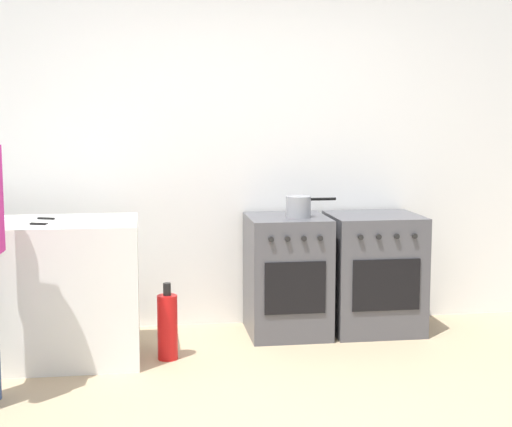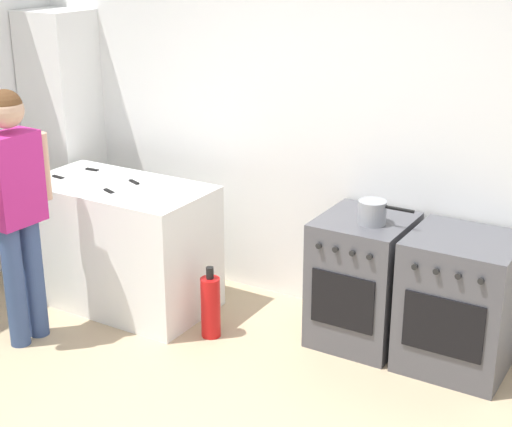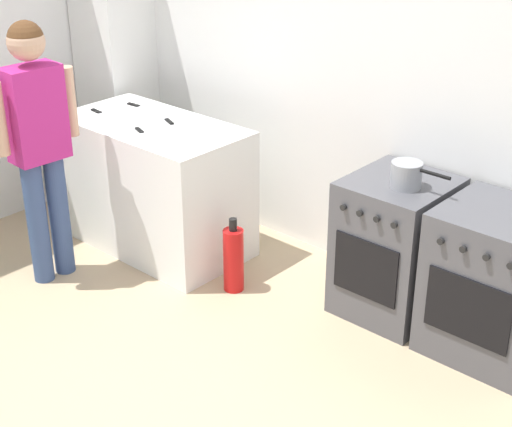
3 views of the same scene
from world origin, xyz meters
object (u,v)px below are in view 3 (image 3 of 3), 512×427
(person, at_px, (37,131))
(larder_cabinet, at_px, (116,69))
(oven_left, at_px, (395,246))
(knife_utility, at_px, (140,107))
(pot, at_px, (407,175))
(knife_chef, at_px, (165,118))
(knife_carving, at_px, (145,135))
(oven_right, at_px, (495,283))
(knife_bread, at_px, (105,115))
(fire_extinguisher, at_px, (233,259))

(person, xyz_separation_m, larder_cabinet, (-0.77, 1.23, -0.01))
(oven_left, xyz_separation_m, larder_cabinet, (-2.65, 0.10, 0.57))
(knife_utility, bearing_deg, larder_cabinet, 153.99)
(pot, bearing_deg, knife_chef, -173.86)
(oven_left, xyz_separation_m, knife_carving, (-1.55, -0.56, 0.48))
(knife_chef, relative_size, larder_cabinet, 0.15)
(oven_right, distance_m, knife_carving, 2.32)
(knife_bread, bearing_deg, oven_right, 10.13)
(fire_extinguisher, bearing_deg, pot, 24.01)
(knife_chef, xyz_separation_m, fire_extinguisher, (0.84, -0.23, -0.69))
(knife_utility, bearing_deg, fire_extinguisher, -13.43)
(pot, xyz_separation_m, knife_chef, (-1.78, -0.19, -0.02))
(knife_carving, xyz_separation_m, fire_extinguisher, (0.68, 0.09, -0.69))
(oven_left, bearing_deg, knife_chef, -171.65)
(fire_extinguisher, distance_m, larder_cabinet, 2.03)
(pot, height_order, knife_utility, pot)
(person, bearing_deg, knife_bread, 105.88)
(knife_chef, bearing_deg, fire_extinguisher, -15.14)
(knife_carving, relative_size, person, 0.19)
(person, bearing_deg, pot, 28.83)
(knife_carving, distance_m, knife_utility, 0.60)
(knife_carving, relative_size, larder_cabinet, 0.16)
(person, height_order, larder_cabinet, larder_cabinet)
(larder_cabinet, bearing_deg, oven_right, -1.78)
(knife_chef, bearing_deg, pot, 6.14)
(oven_right, height_order, knife_bread, knife_bread)
(oven_left, height_order, larder_cabinet, larder_cabinet)
(fire_extinguisher, bearing_deg, knife_utility, 166.57)
(knife_chef, xyz_separation_m, person, (-0.17, -0.88, 0.10))
(oven_right, relative_size, larder_cabinet, 0.42)
(knife_utility, bearing_deg, knife_bread, -97.45)
(oven_left, height_order, knife_carving, knife_carving)
(knife_carving, bearing_deg, pot, 17.27)
(pot, bearing_deg, fire_extinguisher, -155.99)
(knife_bread, height_order, person, person)
(knife_utility, relative_size, fire_extinguisher, 0.50)
(person, distance_m, fire_extinguisher, 1.44)
(pot, height_order, knife_carving, pot)
(knife_carving, height_order, knife_chef, same)
(fire_extinguisher, bearing_deg, oven_left, 28.78)
(oven_left, bearing_deg, larder_cabinet, 177.79)
(knife_bread, bearing_deg, person, -74.12)
(oven_right, bearing_deg, person, -155.80)
(knife_bread, distance_m, person, 0.68)
(oven_left, relative_size, knife_utility, 3.38)
(knife_utility, distance_m, person, 0.95)
(pot, relative_size, larder_cabinet, 0.18)
(knife_utility, bearing_deg, person, -80.97)
(pot, xyz_separation_m, knife_bread, (-2.13, -0.42, -0.02))
(oven_right, height_order, knife_carving, knife_carving)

